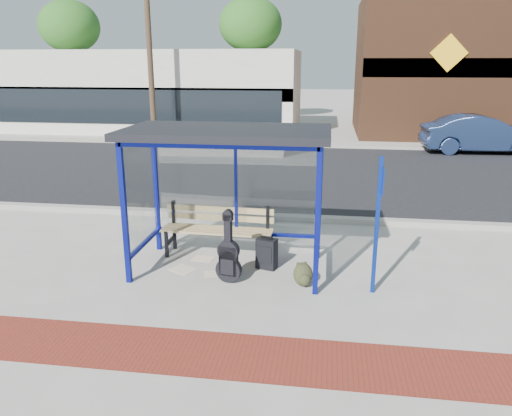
% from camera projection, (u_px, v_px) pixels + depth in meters
% --- Properties ---
extents(ground, '(120.00, 120.00, 0.00)m').
position_uv_depth(ground, '(229.00, 269.00, 8.62)').
color(ground, '#B2ADA0').
rests_on(ground, ground).
extents(brick_paver_strip, '(60.00, 1.00, 0.01)m').
position_uv_depth(brick_paver_strip, '(188.00, 351.00, 6.15)').
color(brick_paver_strip, maroon).
rests_on(brick_paver_strip, ground).
extents(curb_near, '(60.00, 0.25, 0.12)m').
position_uv_depth(curb_near, '(254.00, 216.00, 11.36)').
color(curb_near, gray).
rests_on(curb_near, ground).
extents(street_asphalt, '(60.00, 10.00, 0.00)m').
position_uv_depth(street_asphalt, '(277.00, 172.00, 16.22)').
color(street_asphalt, black).
rests_on(street_asphalt, ground).
extents(curb_far, '(60.00, 0.25, 0.12)m').
position_uv_depth(curb_far, '(289.00, 145.00, 21.04)').
color(curb_far, gray).
rests_on(curb_far, ground).
extents(far_sidewalk, '(60.00, 4.00, 0.01)m').
position_uv_depth(far_sidewalk, '(292.00, 140.00, 22.86)').
color(far_sidewalk, '#B2ADA0').
rests_on(far_sidewalk, ground).
extents(bus_shelter, '(3.30, 1.80, 2.42)m').
position_uv_depth(bus_shelter, '(228.00, 149.00, 8.10)').
color(bus_shelter, navy).
rests_on(bus_shelter, ground).
extents(storefront_white, '(18.00, 6.04, 4.00)m').
position_uv_depth(storefront_white, '(127.00, 90.00, 26.37)').
color(storefront_white, silver).
rests_on(storefront_white, ground).
extents(storefront_brown, '(10.00, 7.08, 6.40)m').
position_uv_depth(storefront_brown, '(463.00, 67.00, 24.19)').
color(storefront_brown, '#59331E').
rests_on(storefront_brown, ground).
extents(tree_left, '(3.60, 3.60, 7.03)m').
position_uv_depth(tree_left, '(69.00, 27.00, 29.89)').
color(tree_left, '#4C3826').
rests_on(tree_left, ground).
extents(tree_mid, '(3.60, 3.60, 7.03)m').
position_uv_depth(tree_mid, '(251.00, 25.00, 28.39)').
color(tree_mid, '#4C3826').
rests_on(tree_mid, ground).
extents(utility_pole_west, '(1.60, 0.24, 8.00)m').
position_uv_depth(utility_pole_west, '(149.00, 45.00, 21.01)').
color(utility_pole_west, '#4C3826').
rests_on(utility_pole_west, ground).
extents(bench, '(2.03, 0.57, 0.95)m').
position_uv_depth(bench, '(218.00, 227.00, 9.10)').
color(bench, black).
rests_on(bench, ground).
extents(guitar_bag, '(0.43, 0.19, 1.15)m').
position_uv_depth(guitar_bag, '(229.00, 257.00, 8.00)').
color(guitar_bag, black).
rests_on(guitar_bag, ground).
extents(suitcase, '(0.38, 0.30, 0.59)m').
position_uv_depth(suitcase, '(267.00, 254.00, 8.56)').
color(suitcase, black).
rests_on(suitcase, ground).
extents(backpack, '(0.38, 0.36, 0.38)m').
position_uv_depth(backpack, '(303.00, 275.00, 7.92)').
color(backpack, '#2E301A').
rests_on(backpack, ground).
extents(sign_post, '(0.09, 0.27, 2.14)m').
position_uv_depth(sign_post, '(378.00, 218.00, 7.42)').
color(sign_post, navy).
rests_on(sign_post, ground).
extents(newspaper_a, '(0.41, 0.35, 0.01)m').
position_uv_depth(newspaper_a, '(203.00, 259.00, 9.05)').
color(newspaper_a, white).
rests_on(newspaper_a, ground).
extents(newspaper_b, '(0.40, 0.36, 0.01)m').
position_uv_depth(newspaper_b, '(214.00, 274.00, 8.41)').
color(newspaper_b, white).
rests_on(newspaper_b, ground).
extents(newspaper_c, '(0.52, 0.49, 0.01)m').
position_uv_depth(newspaper_c, '(183.00, 269.00, 8.58)').
color(newspaper_c, white).
rests_on(newspaper_c, ground).
extents(parked_car, '(4.54, 1.79, 1.47)m').
position_uv_depth(parked_car, '(481.00, 134.00, 19.44)').
color(parked_car, '#1B2A4D').
rests_on(parked_car, ground).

